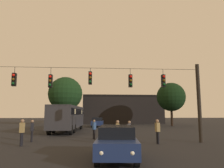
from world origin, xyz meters
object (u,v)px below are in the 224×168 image
object	(u,v)px
car_far_left	(97,122)
tree_behind_building	(171,97)
city_bus	(68,116)
pedestrian_crossing_center	(158,130)
pedestrian_far_side	(129,130)
car_near_right	(117,142)
pedestrian_crossing_right	(94,128)
pedestrian_near_bus	(118,131)
pedestrian_trailing	(22,131)
tree_left_silhouette	(65,94)
pedestrian_crossing_left	(32,129)

from	to	relation	value
car_far_left	tree_behind_building	size ratio (longest dim) A/B	0.59
city_bus	pedestrian_crossing_center	size ratio (longest dim) A/B	6.51
car_far_left	pedestrian_far_side	xyz separation A→B (m)	(2.25, -19.18, 0.09)
car_near_right	tree_behind_building	world-z (taller)	tree_behind_building
pedestrian_crossing_center	car_far_left	bearing A→B (deg)	101.64
pedestrian_crossing_center	pedestrian_crossing_right	size ratio (longest dim) A/B	1.07
car_far_left	tree_behind_building	distance (m)	13.68
car_near_right	pedestrian_near_bus	world-z (taller)	pedestrian_near_bus
pedestrian_far_side	car_near_right	bearing A→B (deg)	-104.64
pedestrian_near_bus	pedestrian_trailing	xyz separation A→B (m)	(-6.40, -0.10, 0.06)
car_near_right	tree_behind_building	distance (m)	29.45
pedestrian_crossing_right	car_far_left	bearing A→B (deg)	88.67
pedestrian_trailing	pedestrian_far_side	xyz separation A→B (m)	(7.38, 1.19, -0.10)
car_near_right	pedestrian_crossing_center	distance (m)	5.95
pedestrian_near_bus	tree_left_silhouette	bearing A→B (deg)	106.02
car_near_right	pedestrian_trailing	world-z (taller)	pedestrian_trailing
pedestrian_crossing_center	pedestrian_trailing	size ratio (longest dim) A/B	0.98
pedestrian_crossing_center	pedestrian_near_bus	distance (m)	2.87
city_bus	tree_left_silhouette	world-z (taller)	tree_left_silhouette
pedestrian_crossing_right	pedestrian_near_bus	bearing A→B (deg)	-64.26
pedestrian_crossing_left	tree_left_silhouette	distance (m)	23.73
city_bus	pedestrian_near_bus	xyz separation A→B (m)	(4.90, -11.53, -0.93)
car_near_right	pedestrian_near_bus	xyz separation A→B (m)	(0.52, 4.67, 0.14)
city_bus	pedestrian_trailing	distance (m)	11.75
pedestrian_near_bus	pedestrian_trailing	world-z (taller)	pedestrian_trailing
pedestrian_far_side	tree_left_silhouette	bearing A→B (deg)	108.83
pedestrian_near_bus	tree_behind_building	bearing A→B (deg)	61.89
tree_left_silhouette	pedestrian_far_side	bearing A→B (deg)	-71.17
pedestrian_crossing_right	tree_left_silhouette	bearing A→B (deg)	104.39
pedestrian_crossing_right	pedestrian_crossing_left	bearing A→B (deg)	-164.04
pedestrian_trailing	pedestrian_far_side	size ratio (longest dim) A/B	1.10
car_far_left	tree_left_silhouette	size ratio (longest dim) A/B	0.50
tree_behind_building	pedestrian_crossing_center	bearing A→B (deg)	-112.13
pedestrian_far_side	pedestrian_crossing_right	bearing A→B (deg)	138.43
pedestrian_crossing_left	pedestrian_near_bus	xyz separation A→B (m)	(6.38, -2.09, 0.01)
pedestrian_near_bus	pedestrian_trailing	size ratio (longest dim) A/B	0.95
car_near_right	tree_behind_building	xyz separation A→B (m)	(12.17, 26.48, 4.25)
pedestrian_crossing_right	pedestrian_far_side	size ratio (longest dim) A/B	1.01
pedestrian_crossing_center	car_near_right	bearing A→B (deg)	-124.73
city_bus	pedestrian_crossing_right	size ratio (longest dim) A/B	6.95
pedestrian_crossing_left	pedestrian_crossing_right	bearing A→B (deg)	15.96
pedestrian_far_side	tree_behind_building	size ratio (longest dim) A/B	0.21
pedestrian_crossing_right	pedestrian_trailing	world-z (taller)	pedestrian_trailing
car_far_left	pedestrian_far_side	world-z (taller)	pedestrian_far_side
pedestrian_near_bus	pedestrian_crossing_left	bearing A→B (deg)	161.86
pedestrian_crossing_left	tree_behind_building	distance (m)	27.03
car_far_left	pedestrian_crossing_right	world-z (taller)	pedestrian_crossing_right
pedestrian_crossing_right	tree_behind_building	distance (m)	23.06
pedestrian_far_side	pedestrian_near_bus	bearing A→B (deg)	-132.07
car_near_right	car_far_left	world-z (taller)	same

